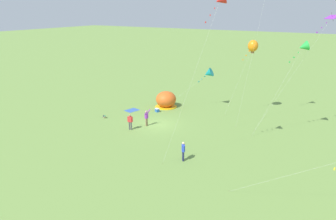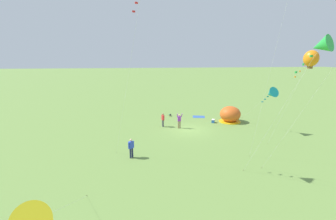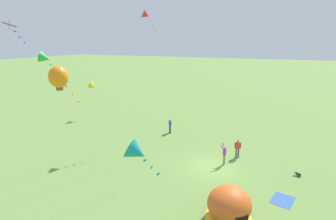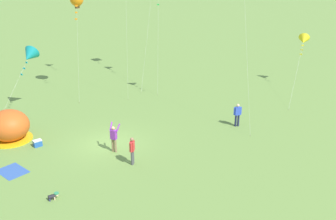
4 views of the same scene
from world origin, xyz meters
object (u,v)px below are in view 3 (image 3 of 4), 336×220
person_with_toddler (170,125)px  kite_red (146,15)px  person_near_tent (224,154)px  popup_tent (229,205)px  kite_yellow (92,87)px  kite_purple (12,29)px  kite_teal (137,152)px  person_watching_sky (238,148)px  cooler_box (234,195)px  kite_green (45,58)px  kite_orange (58,77)px  toddler_crawling (297,174)px

person_with_toddler → kite_red: size_ratio=0.13×
person_near_tent → person_with_toddler: 9.32m
popup_tent → kite_red: (11.40, 11.62, 12.00)m
person_near_tent → kite_yellow: (7.37, 20.15, 3.31)m
kite_purple → kite_teal: 15.38m
popup_tent → person_watching_sky: 9.12m
popup_tent → person_near_tent: popup_tent is taller
cooler_box → kite_red: size_ratio=0.05×
kite_green → kite_yellow: bearing=24.9°
cooler_box → kite_green: size_ratio=0.07×
popup_tent → kite_orange: (-2.20, 10.26, 7.30)m
toddler_crawling → kite_red: kite_red is taller
person_with_toddler → person_near_tent: bearing=-126.0°
kite_green → toddler_crawling: bearing=-75.4°
toddler_crawling → kite_orange: 19.01m
popup_tent → toddler_crawling: bearing=-27.5°
kite_red → kite_purple: kite_red is taller
person_with_toddler → kite_teal: 16.24m
person_watching_sky → kite_teal: size_ratio=0.29×
kite_yellow → kite_red: bearing=-106.8°
cooler_box → person_watching_sky: 6.83m
toddler_crawling → kite_green: 22.70m
popup_tent → kite_red: kite_red is taller
popup_tent → cooler_box: size_ratio=4.42×
kite_yellow → person_with_toddler: bearing=-98.6°
kite_orange → kite_teal: bearing=-93.0°
popup_tent → kite_red: bearing=45.5°
person_with_toddler → kite_orange: bearing=176.8°
person_near_tent → popup_tent: bearing=-165.3°
person_watching_sky → kite_purple: kite_purple is taller
person_watching_sky → kite_purple: bearing=115.6°
person_with_toddler → kite_teal: bearing=-162.8°
person_watching_sky → kite_purple: size_ratio=0.14×
person_with_toddler → kite_teal: (-15.13, -4.69, 3.55)m
kite_red → kite_green: 11.03m
kite_purple → popup_tent: bearing=-92.9°
popup_tent → kite_purple: kite_purple is taller
popup_tent → kite_yellow: size_ratio=0.35×
person_watching_sky → kite_purple: (-8.13, 16.99, 10.38)m
kite_purple → kite_red: bearing=-31.6°
kite_teal → kite_red: bearing=26.4°
person_with_toddler → kite_red: 12.30m
person_watching_sky → kite_teal: 12.63m
person_watching_sky → kite_green: kite_green is taller
toddler_crawling → kite_teal: (-10.03, 8.64, 4.33)m
cooler_box → kite_yellow: size_ratio=0.08×
kite_purple → kite_orange: bearing=-111.9°
cooler_box → kite_green: kite_green is taller
cooler_box → person_with_toddler: bearing=42.0°
person_near_tent → kite_red: 16.03m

